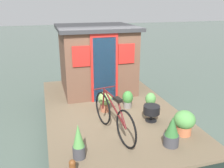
% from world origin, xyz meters
% --- Properties ---
extents(ground_plane, '(60.00, 60.00, 0.00)m').
position_xyz_m(ground_plane, '(0.00, 0.00, 0.00)').
color(ground_plane, '#47564C').
extents(houseboat_deck, '(5.14, 3.14, 0.49)m').
position_xyz_m(houseboat_deck, '(0.00, 0.00, 0.25)').
color(houseboat_deck, brown).
rests_on(houseboat_deck, ground_plane).
extents(houseboat_cabin, '(2.10, 2.19, 1.90)m').
position_xyz_m(houseboat_cabin, '(1.46, 0.00, 1.45)').
color(houseboat_cabin, brown).
rests_on(houseboat_cabin, houseboat_deck).
extents(bicycle, '(1.70, 0.50, 0.86)m').
position_xyz_m(bicycle, '(-1.24, 0.27, 0.89)').
color(bicycle, black).
rests_on(bicycle, houseboat_deck).
extents(potted_plant_geranium, '(0.22, 0.22, 0.64)m').
position_xyz_m(potted_plant_geranium, '(-1.83, 1.06, 0.80)').
color(potted_plant_geranium, '#38383D').
rests_on(potted_plant_geranium, houseboat_deck).
extents(potted_plant_fern, '(0.35, 0.35, 0.50)m').
position_xyz_m(potted_plant_fern, '(-0.14, 0.16, 0.77)').
color(potted_plant_fern, '#935138').
rests_on(potted_plant_fern, houseboat_deck).
extents(potted_plant_basil, '(0.42, 0.42, 0.51)m').
position_xyz_m(potted_plant_basil, '(-1.64, -1.08, 0.77)').
color(potted_plant_basil, '#B2603D').
rests_on(potted_plant_basil, houseboat_deck).
extents(potted_plant_sage, '(0.26, 0.26, 0.44)m').
position_xyz_m(potted_plant_sage, '(-0.10, -0.44, 0.72)').
color(potted_plant_sage, slate).
rests_on(potted_plant_sage, houseboat_deck).
extents(potted_plant_lavender, '(0.25, 0.25, 0.47)m').
position_xyz_m(potted_plant_lavender, '(-0.46, -0.89, 0.75)').
color(potted_plant_lavender, '#C6754C').
rests_on(potted_plant_lavender, houseboat_deck).
extents(potted_plant_mint, '(0.29, 0.29, 0.59)m').
position_xyz_m(potted_plant_mint, '(-1.94, -0.64, 0.77)').
color(potted_plant_mint, '#38383D').
rests_on(potted_plant_mint, houseboat_deck).
extents(charcoal_grill, '(0.37, 0.37, 0.36)m').
position_xyz_m(charcoal_grill, '(-0.94, -0.70, 0.75)').
color(charcoal_grill, black).
rests_on(charcoal_grill, houseboat_deck).
extents(mooring_bollard, '(0.11, 0.11, 0.26)m').
position_xyz_m(mooring_bollard, '(-2.22, 1.22, 0.63)').
color(mooring_bollard, brown).
rests_on(mooring_bollard, houseboat_deck).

